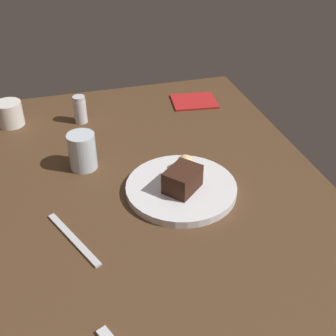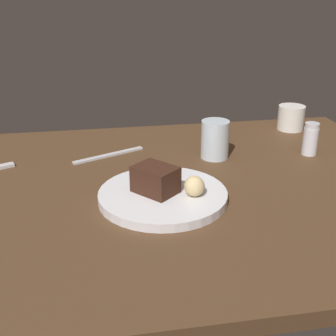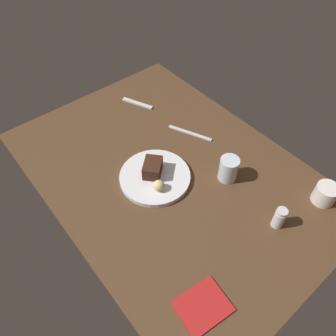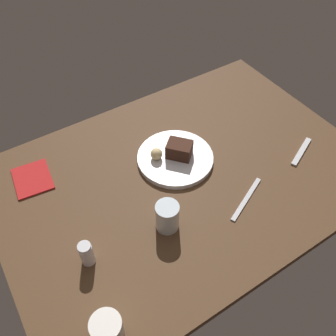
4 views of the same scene
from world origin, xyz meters
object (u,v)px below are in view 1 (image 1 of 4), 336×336
at_px(water_glass, 82,151).
at_px(salt_shaker, 80,110).
at_px(chocolate_cake_slice, 182,179).
at_px(folded_napkin, 194,101).
at_px(dessert_plate, 181,188).
at_px(bread_roll, 185,163).
at_px(coffee_cup, 9,114).
at_px(butter_knife, 73,239).

bearing_deg(water_glass, salt_shaker, -4.84).
height_order(chocolate_cake_slice, folded_napkin, chocolate_cake_slice).
bearing_deg(dessert_plate, chocolate_cake_slice, 172.26).
distance_m(bread_roll, folded_napkin, 0.41).
bearing_deg(dessert_plate, coffee_cup, 40.93).
height_order(coffee_cup, folded_napkin, coffee_cup).
distance_m(butter_knife, folded_napkin, 0.69).
distance_m(dessert_plate, chocolate_cake_slice, 0.04).
height_order(dessert_plate, butter_knife, dessert_plate).
xyz_separation_m(dessert_plate, chocolate_cake_slice, (-0.01, 0.00, 0.04)).
relative_size(water_glass, folded_napkin, 0.67).
xyz_separation_m(chocolate_cake_slice, folded_napkin, (0.45, -0.18, -0.04)).
height_order(dessert_plate, water_glass, water_glass).
distance_m(dessert_plate, butter_knife, 0.27).
relative_size(bread_roll, coffee_cup, 0.53).
bearing_deg(salt_shaker, water_glass, 175.16).
bearing_deg(water_glass, chocolate_cake_slice, -131.07).
bearing_deg(bread_roll, dessert_plate, 154.29).
distance_m(bread_roll, water_glass, 0.26).
bearing_deg(coffee_cup, salt_shaker, -101.09).
distance_m(bread_roll, coffee_cup, 0.56).
distance_m(chocolate_cake_slice, folded_napkin, 0.49).
relative_size(salt_shaker, butter_knife, 0.43).
bearing_deg(bread_roll, folded_napkin, -21.60).
bearing_deg(chocolate_cake_slice, bread_roll, -22.45).
xyz_separation_m(chocolate_cake_slice, salt_shaker, (0.42, 0.18, -0.00)).
bearing_deg(chocolate_cake_slice, dessert_plate, -7.74).
relative_size(chocolate_cake_slice, water_glass, 0.87).
bearing_deg(bread_roll, butter_knife, 118.05).
xyz_separation_m(bread_roll, folded_napkin, (0.38, -0.15, -0.04)).
xyz_separation_m(chocolate_cake_slice, bread_roll, (0.07, -0.03, -0.01)).
bearing_deg(folded_napkin, salt_shaker, 95.45).
bearing_deg(coffee_cup, water_glass, -147.43).
bearing_deg(salt_shaker, bread_roll, -148.48).
height_order(salt_shaker, coffee_cup, salt_shaker).
relative_size(chocolate_cake_slice, coffee_cup, 1.07).
height_order(dessert_plate, coffee_cup, coffee_cup).
height_order(bread_roll, water_glass, water_glass).
distance_m(water_glass, butter_knife, 0.27).
relative_size(bread_roll, salt_shaker, 0.49).
bearing_deg(coffee_cup, chocolate_cake_slice, -140.11).
bearing_deg(water_glass, butter_knife, 168.47).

